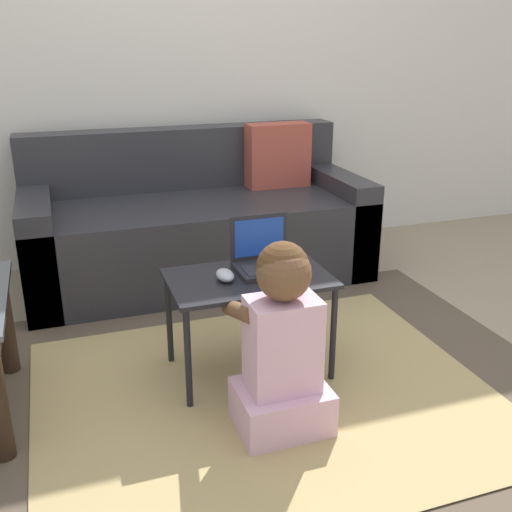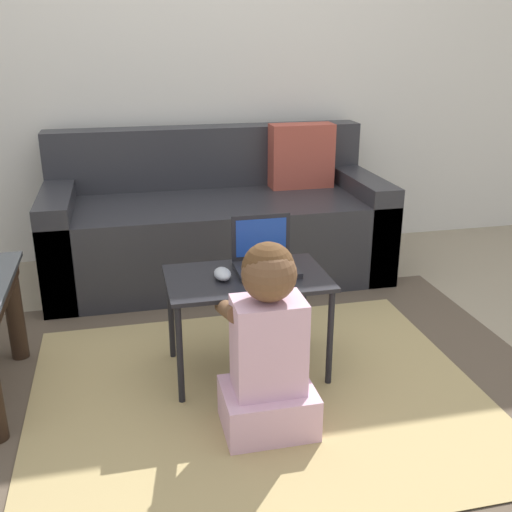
% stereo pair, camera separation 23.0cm
% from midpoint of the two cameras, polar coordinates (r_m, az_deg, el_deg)
% --- Properties ---
extents(ground_plane, '(16.00, 16.00, 0.00)m').
position_cam_midpoint_polar(ground_plane, '(2.31, 5.53, -13.16)').
color(ground_plane, gray).
extents(wall_back, '(9.00, 0.06, 2.50)m').
position_cam_midpoint_polar(wall_back, '(3.61, -2.90, 19.99)').
color(wall_back, silver).
rests_on(wall_back, ground_plane).
extents(area_rug, '(2.31, 1.92, 0.01)m').
position_cam_midpoint_polar(area_rug, '(2.29, 3.19, -13.26)').
color(area_rug, brown).
rests_on(area_rug, ground_plane).
extents(couch, '(1.80, 0.80, 0.80)m').
position_cam_midpoint_polar(couch, '(3.32, -1.69, 3.01)').
color(couch, '#2D2D33').
rests_on(couch, ground_plane).
extents(laptop_desk, '(0.61, 0.38, 0.41)m').
position_cam_midpoint_polar(laptop_desk, '(2.28, 2.03, -3.11)').
color(laptop_desk, black).
rests_on(laptop_desk, ground_plane).
extents(laptop, '(0.23, 0.19, 0.20)m').
position_cam_midpoint_polar(laptop, '(2.31, 3.73, -0.58)').
color(laptop, '#232328').
rests_on(laptop, laptop_desk).
extents(computer_mouse, '(0.06, 0.11, 0.04)m').
position_cam_midpoint_polar(computer_mouse, '(2.23, -0.28, -1.77)').
color(computer_mouse, '#B2B7C1').
rests_on(computer_mouse, laptop_desk).
extents(person_seated, '(0.31, 0.38, 0.67)m').
position_cam_midpoint_polar(person_seated, '(1.97, 4.52, -8.62)').
color(person_seated, '#E5B2CC').
rests_on(person_seated, ground_plane).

